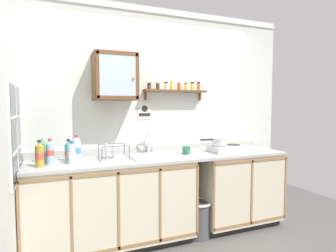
% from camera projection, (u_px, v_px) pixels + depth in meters
% --- Properties ---
extents(floor, '(5.96, 5.96, 0.00)m').
position_uv_depth(floor, '(179.00, 251.00, 2.93)').
color(floor, '#565451').
rests_on(floor, ground).
extents(back_wall, '(3.56, 0.07, 2.66)m').
position_uv_depth(back_wall, '(156.00, 118.00, 3.48)').
color(back_wall, silver).
rests_on(back_wall, ground).
extents(side_wall_left, '(0.05, 3.48, 2.66)m').
position_uv_depth(side_wall_left, '(2.00, 129.00, 2.02)').
color(side_wall_left, silver).
rests_on(side_wall_left, ground).
extents(lower_cabinet_run, '(1.72, 0.63, 0.90)m').
position_uv_depth(lower_cabinet_run, '(112.00, 204.00, 3.00)').
color(lower_cabinet_run, black).
rests_on(lower_cabinet_run, ground).
extents(lower_cabinet_run_right, '(1.04, 0.63, 0.90)m').
position_uv_depth(lower_cabinet_run_right, '(235.00, 188.00, 3.59)').
color(lower_cabinet_run_right, black).
rests_on(lower_cabinet_run_right, ground).
extents(countertop, '(2.92, 0.65, 0.03)m').
position_uv_depth(countertop, '(166.00, 157.00, 3.20)').
color(countertop, '#B2B2AD').
rests_on(countertop, lower_cabinet_run).
extents(backsplash, '(2.92, 0.02, 0.08)m').
position_uv_depth(backsplash, '(157.00, 149.00, 3.47)').
color(backsplash, '#B2B2AD').
rests_on(backsplash, countertop).
extents(sink, '(0.52, 0.48, 0.44)m').
position_uv_depth(sink, '(154.00, 159.00, 3.18)').
color(sink, silver).
rests_on(sink, countertop).
extents(hot_plate_stove, '(0.43, 0.29, 0.08)m').
position_uv_depth(hot_plate_stove, '(227.00, 148.00, 3.49)').
color(hot_plate_stove, silver).
rests_on(hot_plate_stove, countertop).
extents(saucepan, '(0.33, 0.19, 0.09)m').
position_uv_depth(saucepan, '(219.00, 141.00, 3.46)').
color(saucepan, silver).
rests_on(saucepan, hot_plate_stove).
extents(bottle_water_clear_0, '(0.07, 0.07, 0.22)m').
position_uv_depth(bottle_water_clear_0, '(72.00, 154.00, 2.76)').
color(bottle_water_clear_0, silver).
rests_on(bottle_water_clear_0, countertop).
extents(bottle_detergent_teal_1, '(0.08, 0.08, 0.22)m').
position_uv_depth(bottle_detergent_teal_1, '(69.00, 152.00, 2.90)').
color(bottle_detergent_teal_1, teal).
rests_on(bottle_detergent_teal_1, countertop).
extents(bottle_soda_green_2, '(0.08, 0.08, 0.25)m').
position_uv_depth(bottle_soda_green_2, '(43.00, 152.00, 2.81)').
color(bottle_soda_green_2, '#4CB266').
rests_on(bottle_soda_green_2, countertop).
extents(bottle_water_blue_3, '(0.07, 0.07, 0.25)m').
position_uv_depth(bottle_water_blue_3, '(50.00, 153.00, 2.72)').
color(bottle_water_blue_3, '#8CB7E0').
rests_on(bottle_water_blue_3, countertop).
extents(bottle_opaque_white_4, '(0.08, 0.08, 0.27)m').
position_uv_depth(bottle_opaque_white_4, '(77.00, 149.00, 2.85)').
color(bottle_opaque_white_4, white).
rests_on(bottle_opaque_white_4, countertop).
extents(bottle_juice_amber_5, '(0.08, 0.08, 0.25)m').
position_uv_depth(bottle_juice_amber_5, '(40.00, 155.00, 2.61)').
color(bottle_juice_amber_5, gold).
rests_on(bottle_juice_amber_5, countertop).
extents(dish_rack, '(0.31, 0.24, 0.17)m').
position_uv_depth(dish_rack, '(112.00, 156.00, 3.00)').
color(dish_rack, '#B2B2B7').
rests_on(dish_rack, countertop).
extents(mug, '(0.09, 0.12, 0.09)m').
position_uv_depth(mug, '(186.00, 150.00, 3.32)').
color(mug, '#337259').
rests_on(mug, countertop).
extents(wall_cabinet, '(0.46, 0.33, 0.51)m').
position_uv_depth(wall_cabinet, '(115.00, 77.00, 3.08)').
color(wall_cabinet, brown).
extents(spice_shelf, '(0.79, 0.14, 0.23)m').
position_uv_depth(spice_shelf, '(176.00, 90.00, 3.45)').
color(spice_shelf, brown).
extents(warning_sign, '(0.16, 0.01, 0.20)m').
position_uv_depth(warning_sign, '(145.00, 111.00, 3.39)').
color(warning_sign, silver).
extents(window, '(0.03, 0.73, 0.87)m').
position_uv_depth(window, '(15.00, 133.00, 2.47)').
color(window, '#262D38').
extents(trash_bin, '(0.32, 0.32, 0.41)m').
position_uv_depth(trash_bin, '(198.00, 218.00, 3.25)').
color(trash_bin, '#4C4C51').
rests_on(trash_bin, ground).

